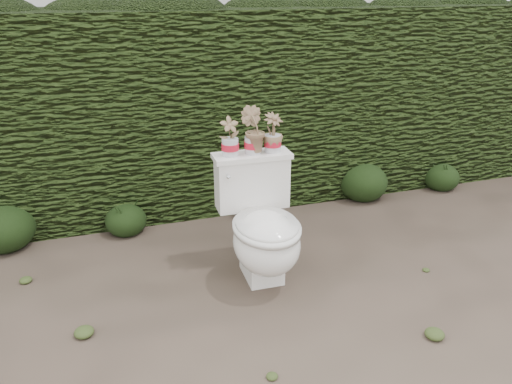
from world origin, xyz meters
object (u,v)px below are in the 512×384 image
object	(u,v)px
toilet	(263,229)
potted_plant_right	(273,134)
potted_plant_left	(230,138)
potted_plant_center	(253,132)

from	to	relation	value
toilet	potted_plant_right	distance (m)	0.61
potted_plant_right	potted_plant_left	bearing A→B (deg)	159.33
toilet	potted_plant_right	xyz separation A→B (m)	(0.14, 0.24, 0.54)
toilet	potted_plant_left	bearing A→B (deg)	120.57
potted_plant_left	potted_plant_right	xyz separation A→B (m)	(0.28, -0.01, 0.00)
potted_plant_left	potted_plant_center	distance (m)	0.15
toilet	potted_plant_left	distance (m)	0.61
potted_plant_center	potted_plant_right	world-z (taller)	potted_plant_center
potted_plant_left	potted_plant_right	world-z (taller)	potted_plant_right
potted_plant_center	potted_plant_right	xyz separation A→B (m)	(0.13, -0.00, -0.03)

